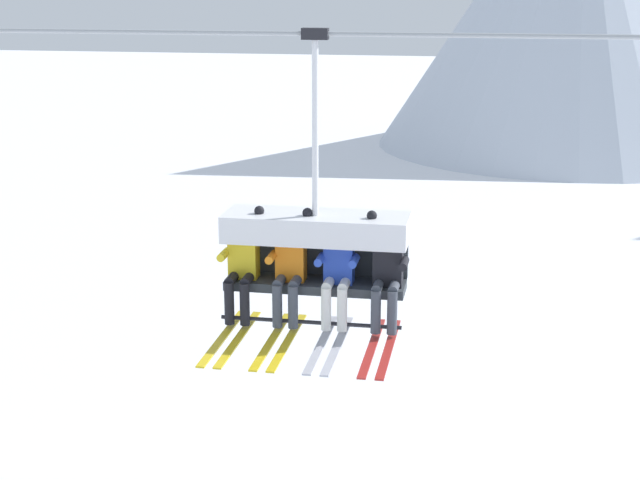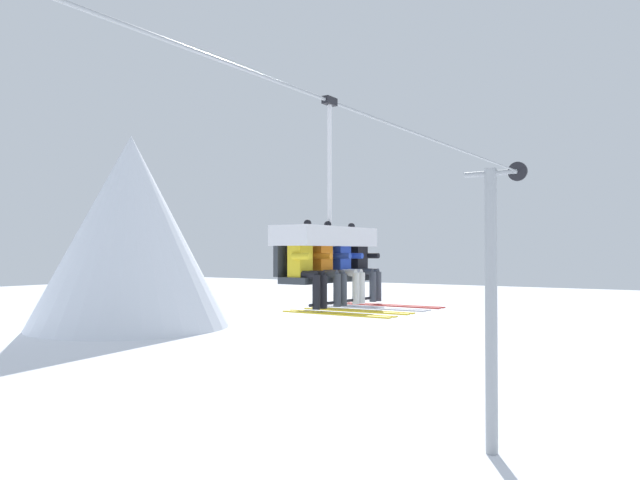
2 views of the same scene
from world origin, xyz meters
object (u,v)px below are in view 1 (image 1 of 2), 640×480
Objects in this scene: chairlift_chair at (317,238)px; skier_blue at (337,272)px; skier_orange at (289,267)px; skier_yellow at (242,265)px; skier_black at (387,272)px.

skier_blue is at bearing -39.11° from chairlift_chair.
skier_orange is at bearing -141.43° from chairlift_chair.
chairlift_chair is 1.86× the size of skier_orange.
skier_blue is (1.08, -0.01, -0.02)m from skier_yellow.
skier_black reaches higher than skier_blue.
chairlift_chair is 0.89m from skier_yellow.
skier_yellow is 1.08m from skier_blue.
skier_black is (0.54, 0.01, 0.02)m from skier_blue.
skier_blue is at bearing -179.27° from skier_black.
skier_orange reaches higher than skier_blue.
chairlift_chair is 0.45m from skier_orange.
skier_yellow is at bearing -165.23° from chairlift_chair.
skier_orange and skier_black have the same top height.
skier_orange is at bearing 179.27° from skier_blue.
chairlift_chair is 0.47m from skier_blue.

